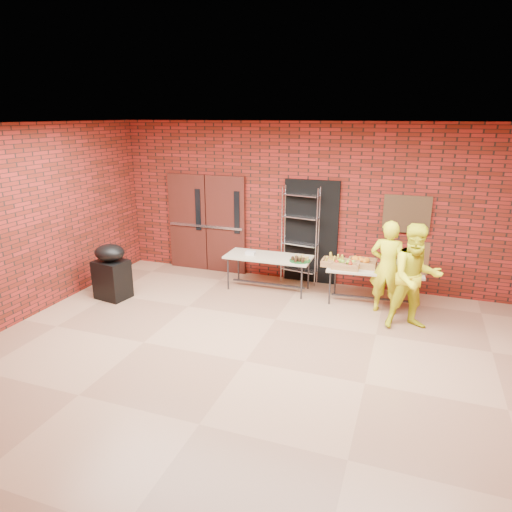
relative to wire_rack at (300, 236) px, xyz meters
The scene contains 19 objects.
room 3.38m from the wire_rack, 88.59° to the right, with size 8.08×7.08×3.28m.
double_doors 2.12m from the wire_rack, behind, with size 1.78×0.12×2.10m.
dark_doorway 0.24m from the wire_rack, 37.63° to the left, with size 1.10×0.06×2.10m, color black.
bronze_plaque 2.06m from the wire_rack, ahead, with size 0.85×0.04×0.70m, color #422F1A.
wire_rack is the anchor object (origin of this frame).
table_left 0.83m from the wire_rack, 129.68° to the right, with size 1.67×0.70×0.69m.
table_right 1.71m from the wire_rack, 22.46° to the right, with size 1.72×0.83×0.68m.
basket_bananas 1.12m from the wire_rack, 40.48° to the right, with size 0.45×0.35×0.14m.
basket_oranges 1.46m from the wire_rack, 24.44° to the right, with size 0.50×0.39×0.16m.
basket_apples 1.33m from the wire_rack, 36.89° to the right, with size 0.47×0.37×0.15m.
muffin_tray 0.74m from the wire_rack, 75.22° to the right, with size 0.39×0.39×0.10m.
napkin_box 1.07m from the wire_rack, 144.71° to the right, with size 0.19×0.13×0.06m, color silver.
coffee_dispenser 2.31m from the wire_rack, 14.09° to the right, with size 0.37×0.33×0.49m, color #50301B.
cup_stack_front 2.01m from the wire_rack, 22.36° to the right, with size 0.08×0.08×0.23m, color silver.
cup_stack_mid 2.09m from the wire_rack, 24.47° to the right, with size 0.09×0.09×0.27m, color silver.
cup_stack_back 1.93m from the wire_rack, 17.20° to the right, with size 0.08×0.08×0.24m, color silver.
covered_grill 3.70m from the wire_rack, 147.49° to the right, with size 0.64×0.57×1.04m.
volunteer_woman 2.00m from the wire_rack, 27.34° to the right, with size 0.60×0.39×1.64m, color yellow.
volunteer_man 2.64m from the wire_rack, 32.43° to the right, with size 0.84×0.65×1.72m, color yellow.
Camera 1 is at (2.04, -5.29, 3.32)m, focal length 32.00 mm.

